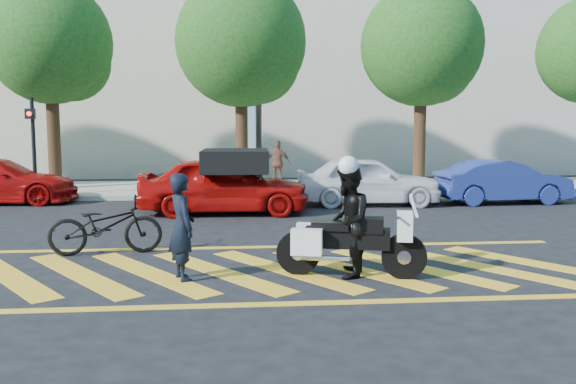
{
  "coord_description": "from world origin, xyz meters",
  "views": [
    {
      "loc": [
        -0.35,
        -9.83,
        2.43
      ],
      "look_at": [
        0.76,
        2.21,
        1.05
      ],
      "focal_mm": 38.0,
      "sensor_mm": 36.0,
      "label": 1
    }
  ],
  "objects": [
    {
      "name": "parked_right",
      "position": [
        7.79,
        7.8,
        0.66
      ],
      "size": [
        4.05,
        1.58,
        1.31
      ],
      "primitive_type": "imported",
      "rotation": [
        0.0,
        0.0,
        1.62
      ],
      "color": "navy",
      "rests_on": "ground"
    },
    {
      "name": "officer_bike",
      "position": [
        -1.14,
        -0.47,
        0.83
      ],
      "size": [
        0.6,
        0.71,
        1.66
      ],
      "primitive_type": "imported",
      "rotation": [
        0.0,
        0.0,
        1.96
      ],
      "color": "black",
      "rests_on": "ground"
    },
    {
      "name": "signal_pole",
      "position": [
        -6.5,
        9.74,
        1.92
      ],
      "size": [
        0.28,
        0.43,
        3.2
      ],
      "color": "black",
      "rests_on": "ground"
    },
    {
      "name": "tree_center",
      "position": [
        0.13,
        12.06,
        5.1
      ],
      "size": [
        4.6,
        4.6,
        7.56
      ],
      "color": "black",
      "rests_on": "ground"
    },
    {
      "name": "red_convertible",
      "position": [
        -0.58,
        6.44,
        0.77
      ],
      "size": [
        4.58,
        1.97,
        1.54
      ],
      "primitive_type": "imported",
      "rotation": [
        0.0,
        0.0,
        1.54
      ],
      "color": "#A20A07",
      "rests_on": "ground"
    },
    {
      "name": "police_motorcycle",
      "position": [
        1.46,
        -0.5,
        0.57
      ],
      "size": [
        2.33,
        1.06,
        1.05
      ],
      "rotation": [
        0.0,
        0.0,
        -0.26
      ],
      "color": "black",
      "rests_on": "ground"
    },
    {
      "name": "tree_left",
      "position": [
        -6.37,
        12.06,
        4.99
      ],
      "size": [
        4.2,
        4.2,
        7.26
      ],
      "color": "black",
      "rests_on": "ground"
    },
    {
      "name": "pedestrian_right",
      "position": [
        1.32,
        12.28,
        0.97
      ],
      "size": [
        1.04,
        0.72,
        1.63
      ],
      "primitive_type": "imported",
      "rotation": [
        0.0,
        0.0,
        2.76
      ],
      "color": "brown",
      "rests_on": "sidewalk"
    },
    {
      "name": "crosswalk",
      "position": [
        -0.04,
        0.0,
        0.0
      ],
      "size": [
        12.33,
        4.0,
        0.01
      ],
      "color": "gold",
      "rests_on": "ground"
    },
    {
      "name": "parked_mid_left",
      "position": [
        -0.9,
        7.8,
        0.58
      ],
      "size": [
        4.26,
        2.07,
        1.17
      ],
      "primitive_type": "imported",
      "rotation": [
        0.0,
        0.0,
        1.54
      ],
      "color": "black",
      "rests_on": "ground"
    },
    {
      "name": "officer_moto",
      "position": [
        1.45,
        -0.51,
        0.88
      ],
      "size": [
        0.87,
        1.0,
        1.77
      ],
      "primitive_type": "imported",
      "rotation": [
        0.0,
        0.0,
        -1.83
      ],
      "color": "black",
      "rests_on": "ground"
    },
    {
      "name": "bicycle",
      "position": [
        -2.7,
        1.54,
        0.54
      ],
      "size": [
        2.13,
        1.01,
        1.07
      ],
      "primitive_type": "imported",
      "rotation": [
        0.0,
        0.0,
        1.72
      ],
      "color": "black",
      "rests_on": "ground"
    },
    {
      "name": "sidewalk",
      "position": [
        0.0,
        12.0,
        0.07
      ],
      "size": [
        60.0,
        5.0,
        0.15
      ],
      "primitive_type": "cube",
      "color": "#9E998E",
      "rests_on": "ground"
    },
    {
      "name": "building_left",
      "position": [
        -8.0,
        21.0,
        5.0
      ],
      "size": [
        16.0,
        8.0,
        10.0
      ],
      "primitive_type": "cube",
      "color": "beige",
      "rests_on": "ground"
    },
    {
      "name": "parked_mid_right",
      "position": [
        3.63,
        7.8,
        0.73
      ],
      "size": [
        4.37,
        1.99,
        1.45
      ],
      "primitive_type": "imported",
      "rotation": [
        0.0,
        0.0,
        1.51
      ],
      "color": "silver",
      "rests_on": "ground"
    },
    {
      "name": "ground",
      "position": [
        0.0,
        0.0,
        0.0
      ],
      "size": [
        90.0,
        90.0,
        0.0
      ],
      "primitive_type": "plane",
      "color": "black",
      "rests_on": "ground"
    },
    {
      "name": "building_right",
      "position": [
        9.0,
        21.0,
        5.5
      ],
      "size": [
        16.0,
        8.0,
        11.0
      ],
      "primitive_type": "cube",
      "color": "beige",
      "rests_on": "ground"
    },
    {
      "name": "tree_right",
      "position": [
        6.63,
        12.06,
        5.05
      ],
      "size": [
        4.4,
        4.4,
        7.41
      ],
      "color": "black",
      "rests_on": "ground"
    }
  ]
}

